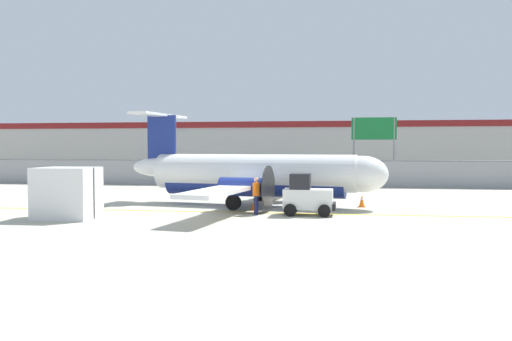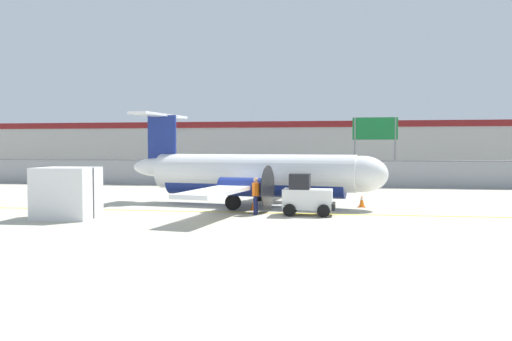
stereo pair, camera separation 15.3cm
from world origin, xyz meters
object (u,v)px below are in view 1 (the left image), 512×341
(traffic_cone_near_right, at_px, (313,200))
(parked_car_2, at_px, (274,170))
(ground_crew_worker, at_px, (256,194))
(traffic_cone_far_left, at_px, (254,204))
(highway_sign, at_px, (374,134))
(cargo_container, at_px, (67,193))
(parked_car_4, at_px, (411,169))
(traffic_cone_near_left, at_px, (362,201))
(parked_car_1, at_px, (233,166))
(parked_car_3, at_px, (356,171))
(commuter_airplane, at_px, (258,175))
(parked_car_0, at_px, (148,168))
(baggage_tug, at_px, (307,196))

(traffic_cone_near_right, xyz_separation_m, parked_car_2, (-4.19, 20.61, 0.58))
(ground_crew_worker, distance_m, traffic_cone_near_right, 4.68)
(ground_crew_worker, relative_size, traffic_cone_near_right, 2.66)
(traffic_cone_far_left, relative_size, highway_sign, 0.12)
(cargo_container, relative_size, parked_car_4, 0.57)
(cargo_container, bearing_deg, traffic_cone_far_left, 25.84)
(traffic_cone_near_left, xyz_separation_m, parked_car_4, (6.73, 26.34, 0.58))
(ground_crew_worker, bearing_deg, traffic_cone_far_left, 107.58)
(cargo_container, bearing_deg, traffic_cone_near_right, 29.96)
(traffic_cone_near_left, relative_size, parked_car_1, 0.15)
(traffic_cone_near_left, relative_size, parked_car_3, 0.15)
(traffic_cone_near_right, height_order, parked_car_4, parked_car_4)
(commuter_airplane, relative_size, traffic_cone_near_left, 25.06)
(cargo_container, bearing_deg, parked_car_0, 102.80)
(parked_car_2, bearing_deg, highway_sign, 139.89)
(ground_crew_worker, relative_size, parked_car_0, 0.39)
(parked_car_3, xyz_separation_m, highway_sign, (1.17, -4.42, 3.24))
(traffic_cone_near_right, height_order, highway_sign, highway_sign)
(cargo_container, xyz_separation_m, parked_car_2, (6.16, 26.94, -0.21))
(cargo_container, height_order, parked_car_0, cargo_container)
(parked_car_2, bearing_deg, parked_car_0, -26.18)
(baggage_tug, relative_size, parked_car_4, 0.55)
(commuter_airplane, bearing_deg, traffic_cone_near_right, 18.67)
(parked_car_2, bearing_deg, traffic_cone_far_left, 85.67)
(parked_car_2, height_order, parked_car_4, same)
(traffic_cone_near_right, xyz_separation_m, highway_sign, (4.50, 15.12, 3.83))
(commuter_airplane, relative_size, highway_sign, 2.92)
(traffic_cone_near_right, distance_m, parked_car_4, 27.61)
(parked_car_2, bearing_deg, commuter_airplane, 85.76)
(traffic_cone_near_right, distance_m, traffic_cone_far_left, 3.69)
(traffic_cone_near_right, relative_size, parked_car_1, 0.15)
(traffic_cone_near_left, height_order, highway_sign, highway_sign)
(baggage_tug, bearing_deg, parked_car_2, 101.99)
(traffic_cone_near_left, distance_m, highway_sign, 16.05)
(parked_car_1, distance_m, parked_car_3, 16.99)
(parked_car_1, distance_m, parked_car_4, 19.67)
(traffic_cone_near_right, distance_m, parked_car_3, 19.83)
(baggage_tug, bearing_deg, traffic_cone_near_right, 90.22)
(traffic_cone_near_right, distance_m, parked_car_2, 21.04)
(cargo_container, bearing_deg, baggage_tug, 12.41)
(cargo_container, height_order, parked_car_3, cargo_container)
(parked_car_0, bearing_deg, parked_car_1, 21.64)
(commuter_airplane, relative_size, parked_car_3, 3.77)
(cargo_container, distance_m, parked_car_4, 37.81)
(traffic_cone_far_left, distance_m, parked_car_2, 23.08)
(parked_car_1, relative_size, parked_car_2, 0.96)
(commuter_airplane, height_order, parked_car_3, commuter_airplane)
(commuter_airplane, height_order, cargo_container, commuter_airplane)
(traffic_cone_near_left, bearing_deg, cargo_container, -155.04)
(parked_car_3, bearing_deg, traffic_cone_far_left, -107.30)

